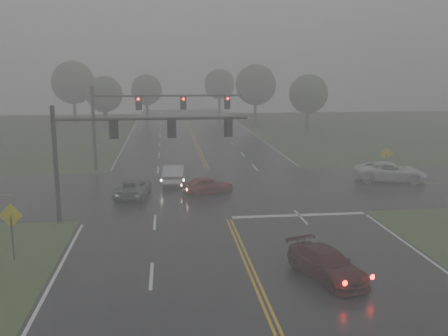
{
  "coord_description": "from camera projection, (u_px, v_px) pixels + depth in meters",
  "views": [
    {
      "loc": [
        -3.72,
        -15.03,
        9.02
      ],
      "look_at": [
        -0.07,
        16.0,
        2.85
      ],
      "focal_mm": 40.0,
      "sensor_mm": 36.0,
      "label": 1
    }
  ],
  "objects": [
    {
      "name": "sign_diamond_east",
      "position": [
        386.0,
        157.0,
        41.54
      ],
      "size": [
        1.14,
        0.17,
        2.74
      ],
      "rotation": [
        0.0,
        0.0,
        -0.12
      ],
      "color": "black",
      "rests_on": "ground"
    },
    {
      "name": "tree_n_far",
      "position": [
        219.0,
        84.0,
        103.05
      ],
      "size": [
        6.28,
        6.28,
        9.23
      ],
      "color": "#2F261E",
      "rests_on": "ground"
    },
    {
      "name": "signal_gantry_far",
      "position": [
        141.0,
        111.0,
        45.39
      ],
      "size": [
        13.72,
        0.38,
        7.59
      ],
      "color": "black",
      "rests_on": "ground"
    },
    {
      "name": "sedan_silver",
      "position": [
        174.0,
        184.0,
        40.19
      ],
      "size": [
        2.0,
        4.79,
        1.54
      ],
      "primitive_type": "imported",
      "rotation": [
        0.0,
        0.0,
        3.06
      ],
      "color": "#AEB0B6",
      "rests_on": "ground"
    },
    {
      "name": "tree_nw_a",
      "position": [
        104.0,
        94.0,
        76.23
      ],
      "size": [
        5.53,
        5.53,
        8.12
      ],
      "color": "#2F261E",
      "rests_on": "ground"
    },
    {
      "name": "sign_diamond_west",
      "position": [
        11.0,
        222.0,
        23.72
      ],
      "size": [
        1.15,
        0.27,
        2.8
      ],
      "rotation": [
        0.0,
        0.0,
        -0.2
      ],
      "color": "black",
      "rests_on": "ground"
    },
    {
      "name": "tree_nw_b",
      "position": [
        73.0,
        83.0,
        83.28
      ],
      "size": [
        7.14,
        7.14,
        10.49
      ],
      "color": "#2F261E",
      "rests_on": "ground"
    },
    {
      "name": "main_road",
      "position": [
        219.0,
        196.0,
        36.3
      ],
      "size": [
        18.0,
        160.0,
        0.02
      ],
      "primitive_type": "cube",
      "color": "black",
      "rests_on": "ground"
    },
    {
      "name": "tree_n_mid",
      "position": [
        147.0,
        90.0,
        90.49
      ],
      "size": [
        5.59,
        5.59,
        8.21
      ],
      "color": "#2F261E",
      "rests_on": "ground"
    },
    {
      "name": "tree_ne_a",
      "position": [
        256.0,
        85.0,
        82.49
      ],
      "size": [
        6.77,
        6.77,
        9.95
      ],
      "color": "#2F261E",
      "rests_on": "ground"
    },
    {
      "name": "tree_e_near",
      "position": [
        308.0,
        94.0,
        73.13
      ],
      "size": [
        5.72,
        5.72,
        8.4
      ],
      "color": "#2F261E",
      "rests_on": "ground"
    },
    {
      "name": "cross_street",
      "position": [
        216.0,
        189.0,
        38.25
      ],
      "size": [
        120.0,
        14.0,
        0.02
      ],
      "primitive_type": "cube",
      "color": "black",
      "rests_on": "ground"
    },
    {
      "name": "car_grey",
      "position": [
        134.0,
        196.0,
        36.13
      ],
      "size": [
        2.69,
        4.78,
        1.26
      ],
      "primitive_type": "imported",
      "rotation": [
        0.0,
        0.0,
        3.01
      ],
      "color": "#53555A",
      "rests_on": "ground"
    },
    {
      "name": "signal_gantry_near",
      "position": [
        115.0,
        141.0,
        29.48
      ],
      "size": [
        11.53,
        0.31,
        7.0
      ],
      "color": "black",
      "rests_on": "ground"
    },
    {
      "name": "sedan_maroon",
      "position": [
        326.0,
        278.0,
        21.95
      ],
      "size": [
        3.14,
        4.79,
        1.29
      ],
      "primitive_type": "imported",
      "rotation": [
        0.0,
        0.0,
        0.33
      ],
      "color": "#36090B",
      "rests_on": "ground"
    },
    {
      "name": "sedan_red",
      "position": [
        208.0,
        194.0,
        36.85
      ],
      "size": [
        4.05,
        2.41,
        1.29
      ],
      "primitive_type": "imported",
      "rotation": [
        0.0,
        0.0,
        1.82
      ],
      "color": "maroon",
      "rests_on": "ground"
    },
    {
      "name": "pickup_white",
      "position": [
        390.0,
        181.0,
        41.05
      ],
      "size": [
        6.18,
        4.05,
        1.58
      ],
      "primitive_type": "imported",
      "rotation": [
        0.0,
        0.0,
        1.3
      ],
      "color": "silver",
      "rests_on": "ground"
    },
    {
      "name": "stop_bar",
      "position": [
        299.0,
        216.0,
        31.36
      ],
      "size": [
        8.5,
        0.5,
        0.01
      ],
      "primitive_type": "cube",
      "color": "silver",
      "rests_on": "ground"
    }
  ]
}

